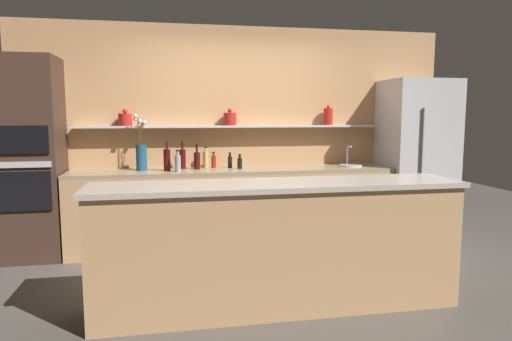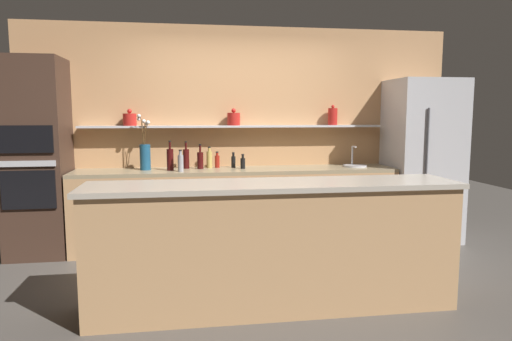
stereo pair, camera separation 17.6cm
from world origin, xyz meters
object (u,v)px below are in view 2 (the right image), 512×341
at_px(sink_fixture, 355,165).
at_px(bottle_sauce_4, 243,163).
at_px(refrigerator, 422,161).
at_px(oven_tower, 37,158).
at_px(bottle_wine_7, 186,158).
at_px(bottle_wine_6, 200,160).
at_px(bottle_sauce_2, 217,161).
at_px(bottle_spirit_5, 209,159).
at_px(bottle_spirit_1, 181,162).
at_px(flower_vase, 145,154).
at_px(bottle_wine_0, 170,159).
at_px(bottle_sauce_3, 233,161).

height_order(sink_fixture, bottle_sauce_4, sink_fixture).
distance_m(refrigerator, oven_tower, 4.48).
bearing_deg(bottle_wine_7, oven_tower, -175.11).
bearing_deg(bottle_wine_6, bottle_sauce_2, 25.17).
relative_size(refrigerator, bottle_spirit_5, 7.81).
distance_m(sink_fixture, bottle_spirit_1, 2.09).
height_order(sink_fixture, bottle_wine_6, bottle_wine_6).
distance_m(oven_tower, bottle_sauce_4, 2.26).
height_order(flower_vase, bottle_wine_0, flower_vase).
bearing_deg(oven_tower, flower_vase, 3.15).
bearing_deg(bottle_wine_0, bottle_wine_6, 17.69).
bearing_deg(bottle_spirit_5, bottle_sauce_2, 7.54).
bearing_deg(refrigerator, bottle_sauce_3, 175.74).
distance_m(bottle_sauce_4, bottle_wine_7, 0.67).
height_order(refrigerator, bottle_spirit_1, refrigerator).
height_order(bottle_sauce_4, bottle_wine_6, bottle_wine_6).
xyz_separation_m(oven_tower, bottle_spirit_5, (1.88, 0.16, -0.05)).
bearing_deg(refrigerator, sink_fixture, 176.68).
height_order(refrigerator, sink_fixture, refrigerator).
height_order(bottle_sauce_4, bottle_spirit_5, bottle_spirit_5).
bearing_deg(refrigerator, bottle_sauce_4, 178.74).
relative_size(refrigerator, bottle_sauce_4, 11.44).
relative_size(bottle_wine_0, bottle_spirit_5, 1.34).
relative_size(flower_vase, bottle_sauce_3, 3.47).
xyz_separation_m(bottle_wine_0, bottle_wine_6, (0.34, 0.11, -0.02)).
distance_m(bottle_spirit_5, bottle_wine_7, 0.27).
xyz_separation_m(refrigerator, bottle_sauce_4, (-2.22, 0.05, 0.01)).
distance_m(bottle_sauce_2, bottle_spirit_5, 0.10).
bearing_deg(bottle_wine_7, refrigerator, -3.47).
distance_m(oven_tower, bottle_spirit_1, 1.55).
bearing_deg(bottle_sauce_2, bottle_sauce_3, -10.74).
xyz_separation_m(bottle_wine_0, bottle_sauce_3, (0.73, 0.17, -0.05)).
bearing_deg(bottle_spirit_5, bottle_sauce_4, -21.13).
bearing_deg(sink_fixture, flower_vase, 178.84).
height_order(refrigerator, bottle_sauce_4, refrigerator).
relative_size(bottle_sauce_2, bottle_wine_6, 0.67).
height_order(refrigerator, bottle_spirit_5, refrigerator).
bearing_deg(flower_vase, oven_tower, -176.85).
bearing_deg(bottle_wine_6, bottle_wine_0, -162.31).
distance_m(flower_vase, bottle_wine_0, 0.30).
relative_size(flower_vase, bottle_wine_6, 2.21).
height_order(bottle_sauce_3, bottle_sauce_4, bottle_sauce_3).
xyz_separation_m(bottle_sauce_4, bottle_wine_6, (-0.49, 0.06, 0.03)).
relative_size(flower_vase, bottle_spirit_5, 2.52).
height_order(flower_vase, bottle_sauce_4, flower_vase).
bearing_deg(refrigerator, bottle_sauce_2, 175.24).
distance_m(bottle_wine_0, bottle_spirit_1, 0.17).
distance_m(bottle_spirit_1, bottle_sauce_2, 0.54).
distance_m(sink_fixture, bottle_spirit_5, 1.76).
relative_size(refrigerator, flower_vase, 3.10).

